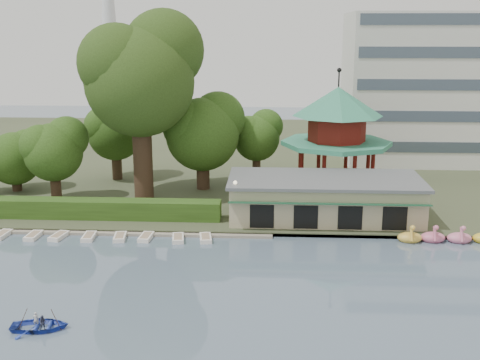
# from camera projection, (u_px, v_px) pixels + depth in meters

# --- Properties ---
(ground_plane) EXTENTS (220.00, 220.00, 0.00)m
(ground_plane) POSITION_uv_depth(u_px,v_px,m) (193.00, 325.00, 38.03)
(ground_plane) COLOR slate
(ground_plane) RESTS_ON ground
(shore) EXTENTS (220.00, 70.00, 0.40)m
(shore) POSITION_uv_depth(u_px,v_px,m) (239.00, 155.00, 88.33)
(shore) COLOR #424930
(shore) RESTS_ON ground
(embankment) EXTENTS (220.00, 0.60, 0.30)m
(embankment) POSITION_uv_depth(u_px,v_px,m) (218.00, 233.00, 54.74)
(embankment) COLOR gray
(embankment) RESTS_ON ground
(dock) EXTENTS (34.00, 1.60, 0.24)m
(dock) POSITION_uv_depth(u_px,v_px,m) (88.00, 231.00, 55.29)
(dock) COLOR gray
(dock) RESTS_ON ground
(boathouse) EXTENTS (18.60, 9.39, 3.90)m
(boathouse) POSITION_uv_depth(u_px,v_px,m) (325.00, 197.00, 58.20)
(boathouse) COLOR tan
(boathouse) RESTS_ON shore
(pavilion) EXTENTS (12.40, 12.40, 13.50)m
(pavilion) POSITION_uv_depth(u_px,v_px,m) (337.00, 129.00, 66.55)
(pavilion) COLOR tan
(pavilion) RESTS_ON shore
(office_building) EXTENTS (38.00, 18.00, 20.00)m
(office_building) POSITION_uv_depth(u_px,v_px,m) (478.00, 93.00, 81.37)
(office_building) COLOR silver
(office_building) RESTS_ON shore
(hedge) EXTENTS (30.00, 2.00, 1.80)m
(hedge) POSITION_uv_depth(u_px,v_px,m) (67.00, 208.00, 58.35)
(hedge) COLOR #2F5118
(hedge) RESTS_ON shore
(lamp_post) EXTENTS (0.36, 0.36, 4.28)m
(lamp_post) POSITION_uv_depth(u_px,v_px,m) (235.00, 195.00, 55.53)
(lamp_post) COLOR black
(lamp_post) RESTS_ON shore
(big_tree) EXTENTS (12.62, 11.76, 19.98)m
(big_tree) POSITION_uv_depth(u_px,v_px,m) (141.00, 72.00, 62.40)
(big_tree) COLOR #3A281C
(big_tree) RESTS_ON shore
(small_trees) EXTENTS (38.73, 16.56, 11.03)m
(small_trees) POSITION_uv_depth(u_px,v_px,m) (128.00, 137.00, 67.82)
(small_trees) COLOR #3A281C
(small_trees) RESTS_ON shore
(moored_rowboats) EXTENTS (27.56, 2.69, 0.36)m
(moored_rowboats) POSITION_uv_depth(u_px,v_px,m) (61.00, 236.00, 53.96)
(moored_rowboats) COLOR white
(moored_rowboats) RESTS_ON ground
(rowboat_with_passengers) EXTENTS (5.37, 4.15, 2.01)m
(rowboat_with_passengers) POSITION_uv_depth(u_px,v_px,m) (39.00, 322.00, 37.38)
(rowboat_with_passengers) COLOR #2B45B7
(rowboat_with_passengers) RESTS_ON ground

